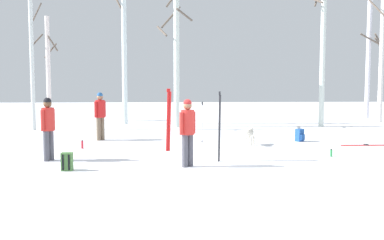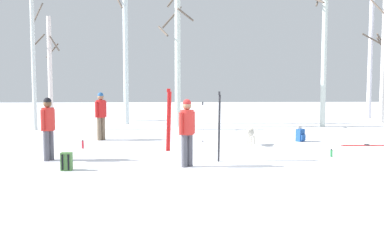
{
  "view_description": "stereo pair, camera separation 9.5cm",
  "coord_description": "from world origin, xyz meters",
  "px_view_note": "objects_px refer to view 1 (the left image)",
  "views": [
    {
      "loc": [
        -1.06,
        -12.14,
        2.27
      ],
      "look_at": [
        -0.49,
        1.73,
        1.0
      ],
      "focal_mm": 44.32,
      "sensor_mm": 36.0,
      "label": 1
    },
    {
      "loc": [
        -0.97,
        -12.14,
        2.27
      ],
      "look_at": [
        -0.49,
        1.73,
        1.0
      ],
      "focal_mm": 44.32,
      "sensor_mm": 36.0,
      "label": 2
    }
  ],
  "objects_px": {
    "birch_tree_5": "(382,47)",
    "birch_tree_0": "(48,67)",
    "backpack_0": "(67,162)",
    "birch_tree_6": "(369,55)",
    "ski_pair_planted_0": "(169,120)",
    "person_0": "(188,128)",
    "person_2": "(48,125)",
    "birch_tree_3": "(176,53)",
    "dog": "(250,134)",
    "water_bottle_1": "(331,153)",
    "birch_tree_2": "(124,39)",
    "person_1": "(100,113)",
    "water_bottle_0": "(82,145)",
    "birch_tree_4": "(323,39)",
    "birch_tree_1": "(32,46)",
    "ski_poles_0": "(202,121)",
    "ski_pair_planted_1": "(220,127)",
    "ski_pair_lying_0": "(367,145)",
    "backpack_1": "(300,135)"
  },
  "relations": [
    {
      "from": "ski_poles_0",
      "to": "birch_tree_6",
      "type": "relative_size",
      "value": 0.21
    },
    {
      "from": "ski_pair_lying_0",
      "to": "birch_tree_0",
      "type": "distance_m",
      "value": 16.04
    },
    {
      "from": "person_1",
      "to": "person_2",
      "type": "xyz_separation_m",
      "value": [
        -0.77,
        -4.13,
        0.0
      ]
    },
    {
      "from": "person_1",
      "to": "person_2",
      "type": "relative_size",
      "value": 1.0
    },
    {
      "from": "person_2",
      "to": "birch_tree_4",
      "type": "distance_m",
      "value": 13.52
    },
    {
      "from": "ski_pair_planted_0",
      "to": "water_bottle_0",
      "type": "xyz_separation_m",
      "value": [
        -2.74,
        0.58,
        -0.82
      ]
    },
    {
      "from": "person_0",
      "to": "birch_tree_2",
      "type": "relative_size",
      "value": 0.22
    },
    {
      "from": "person_2",
      "to": "backpack_0",
      "type": "height_order",
      "value": "person_2"
    },
    {
      "from": "backpack_0",
      "to": "birch_tree_5",
      "type": "bearing_deg",
      "value": 42.27
    },
    {
      "from": "birch_tree_5",
      "to": "birch_tree_0",
      "type": "bearing_deg",
      "value": 175.29
    },
    {
      "from": "birch_tree_1",
      "to": "birch_tree_5",
      "type": "relative_size",
      "value": 0.97
    },
    {
      "from": "ski_pair_planted_0",
      "to": "birch_tree_0",
      "type": "distance_m",
      "value": 12.03
    },
    {
      "from": "backpack_1",
      "to": "person_2",
      "type": "bearing_deg",
      "value": -155.78
    },
    {
      "from": "backpack_0",
      "to": "person_1",
      "type": "bearing_deg",
      "value": 90.26
    },
    {
      "from": "birch_tree_6",
      "to": "backpack_0",
      "type": "bearing_deg",
      "value": -133.17
    },
    {
      "from": "ski_poles_0",
      "to": "birch_tree_1",
      "type": "bearing_deg",
      "value": 147.7
    },
    {
      "from": "person_0",
      "to": "person_2",
      "type": "height_order",
      "value": "same"
    },
    {
      "from": "ski_pair_planted_1",
      "to": "birch_tree_1",
      "type": "distance_m",
      "value": 10.92
    },
    {
      "from": "person_1",
      "to": "birch_tree_0",
      "type": "xyz_separation_m",
      "value": [
        -3.75,
        7.58,
        1.77
      ]
    },
    {
      "from": "water_bottle_0",
      "to": "birch_tree_4",
      "type": "distance_m",
      "value": 12.13
    },
    {
      "from": "backpack_0",
      "to": "birch_tree_6",
      "type": "distance_m",
      "value": 19.69
    },
    {
      "from": "ski_pair_planted_0",
      "to": "birch_tree_3",
      "type": "distance_m",
      "value": 7.31
    },
    {
      "from": "backpack_0",
      "to": "birch_tree_1",
      "type": "xyz_separation_m",
      "value": [
        -3.37,
        8.94,
        3.35
      ]
    },
    {
      "from": "ski_pair_planted_1",
      "to": "ski_poles_0",
      "type": "xyz_separation_m",
      "value": [
        -0.25,
        3.4,
        -0.18
      ]
    },
    {
      "from": "ski_pair_lying_0",
      "to": "birch_tree_5",
      "type": "bearing_deg",
      "value": 63.76
    },
    {
      "from": "ski_pair_planted_0",
      "to": "birch_tree_3",
      "type": "height_order",
      "value": "birch_tree_3"
    },
    {
      "from": "dog",
      "to": "ski_poles_0",
      "type": "height_order",
      "value": "ski_poles_0"
    },
    {
      "from": "birch_tree_3",
      "to": "birch_tree_4",
      "type": "height_order",
      "value": "birch_tree_4"
    },
    {
      "from": "ski_pair_planted_1",
      "to": "birch_tree_1",
      "type": "bearing_deg",
      "value": 132.71
    },
    {
      "from": "dog",
      "to": "birch_tree_3",
      "type": "relative_size",
      "value": 0.13
    },
    {
      "from": "dog",
      "to": "person_2",
      "type": "bearing_deg",
      "value": -155.69
    },
    {
      "from": "water_bottle_1",
      "to": "birch_tree_3",
      "type": "distance_m",
      "value": 9.79
    },
    {
      "from": "ski_poles_0",
      "to": "birch_tree_4",
      "type": "bearing_deg",
      "value": 42.48
    },
    {
      "from": "birch_tree_3",
      "to": "person_0",
      "type": "bearing_deg",
      "value": -88.74
    },
    {
      "from": "birch_tree_3",
      "to": "birch_tree_0",
      "type": "bearing_deg",
      "value": 153.59
    },
    {
      "from": "person_2",
      "to": "birch_tree_0",
      "type": "height_order",
      "value": "birch_tree_0"
    },
    {
      "from": "birch_tree_0",
      "to": "birch_tree_5",
      "type": "height_order",
      "value": "birch_tree_5"
    },
    {
      "from": "ski_pair_lying_0",
      "to": "ski_pair_planted_1",
      "type": "bearing_deg",
      "value": -152.69
    },
    {
      "from": "person_0",
      "to": "backpack_0",
      "type": "bearing_deg",
      "value": -172.55
    },
    {
      "from": "water_bottle_1",
      "to": "person_1",
      "type": "bearing_deg",
      "value": 151.74
    },
    {
      "from": "water_bottle_0",
      "to": "water_bottle_1",
      "type": "bearing_deg",
      "value": -13.92
    },
    {
      "from": "backpack_0",
      "to": "birch_tree_3",
      "type": "distance_m",
      "value": 10.71
    },
    {
      "from": "person_1",
      "to": "ski_pair_planted_1",
      "type": "xyz_separation_m",
      "value": [
        3.85,
        -4.38,
        -0.05
      ]
    },
    {
      "from": "birch_tree_0",
      "to": "birch_tree_1",
      "type": "bearing_deg",
      "value": -84.41
    },
    {
      "from": "backpack_0",
      "to": "birch_tree_5",
      "type": "relative_size",
      "value": 0.06
    },
    {
      "from": "dog",
      "to": "water_bottle_1",
      "type": "xyz_separation_m",
      "value": [
        1.95,
        -2.36,
        -0.28
      ]
    },
    {
      "from": "person_0",
      "to": "ski_pair_planted_1",
      "type": "xyz_separation_m",
      "value": [
        0.88,
        0.77,
        -0.05
      ]
    },
    {
      "from": "ski_pair_planted_1",
      "to": "person_0",
      "type": "bearing_deg",
      "value": -138.98
    },
    {
      "from": "birch_tree_2",
      "to": "birch_tree_5",
      "type": "relative_size",
      "value": 1.11
    },
    {
      "from": "ski_pair_planted_0",
      "to": "birch_tree_6",
      "type": "relative_size",
      "value": 0.28
    }
  ]
}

